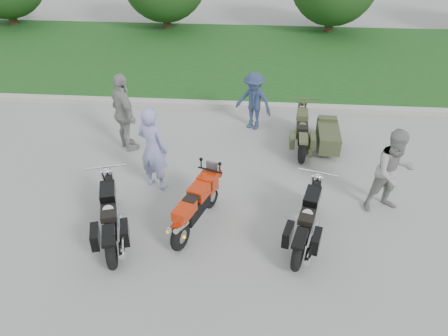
# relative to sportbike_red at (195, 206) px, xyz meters

# --- Properties ---
(ground) EXTENTS (80.00, 80.00, 0.00)m
(ground) POSITION_rel_sportbike_red_xyz_m (0.03, -0.69, -0.52)
(ground) COLOR #9E9E99
(ground) RESTS_ON ground
(curb) EXTENTS (60.00, 0.30, 0.15)m
(curb) POSITION_rel_sportbike_red_xyz_m (0.03, 5.31, -0.45)
(curb) COLOR #A7A59D
(curb) RESTS_ON ground
(grass_strip) EXTENTS (60.00, 8.00, 0.14)m
(grass_strip) POSITION_rel_sportbike_red_xyz_m (0.03, 9.46, -0.45)
(grass_strip) COLOR #26581E
(grass_strip) RESTS_ON ground
(sportbike_red) EXTENTS (0.79, 1.82, 0.89)m
(sportbike_red) POSITION_rel_sportbike_red_xyz_m (0.00, 0.00, 0.00)
(sportbike_red) COLOR black
(sportbike_red) RESTS_ON ground
(cruiser_left) EXTENTS (0.85, 2.21, 0.87)m
(cruiser_left) POSITION_rel_sportbike_red_xyz_m (-1.52, -0.42, -0.08)
(cruiser_left) COLOR black
(cruiser_left) RESTS_ON ground
(cruiser_right) EXTENTS (0.72, 2.16, 0.85)m
(cruiser_right) POSITION_rel_sportbike_red_xyz_m (2.07, -0.23, -0.09)
(cruiser_right) COLOR black
(cruiser_right) RESTS_ON ground
(cruiser_sidecar) EXTENTS (1.08, 2.13, 0.82)m
(cruiser_sidecar) POSITION_rel_sportbike_red_xyz_m (2.59, 3.15, -0.14)
(cruiser_sidecar) COLOR black
(cruiser_sidecar) RESTS_ON ground
(person_stripe) EXTENTS (0.81, 0.69, 1.89)m
(person_stripe) POSITION_rel_sportbike_red_xyz_m (-1.05, 1.29, 0.42)
(person_stripe) COLOR #8C8EBF
(person_stripe) RESTS_ON ground
(person_grey) EXTENTS (1.02, 0.89, 1.80)m
(person_grey) POSITION_rel_sportbike_red_xyz_m (3.78, 0.88, 0.37)
(person_grey) COLOR gray
(person_grey) RESTS_ON ground
(person_denim) EXTENTS (1.17, 0.97, 1.57)m
(person_denim) POSITION_rel_sportbike_red_xyz_m (1.00, 4.13, 0.26)
(person_denim) COLOR navy
(person_denim) RESTS_ON ground
(person_back) EXTENTS (1.09, 1.19, 1.95)m
(person_back) POSITION_rel_sportbike_red_xyz_m (-2.08, 2.81, 0.45)
(person_back) COLOR gray
(person_back) RESTS_ON ground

